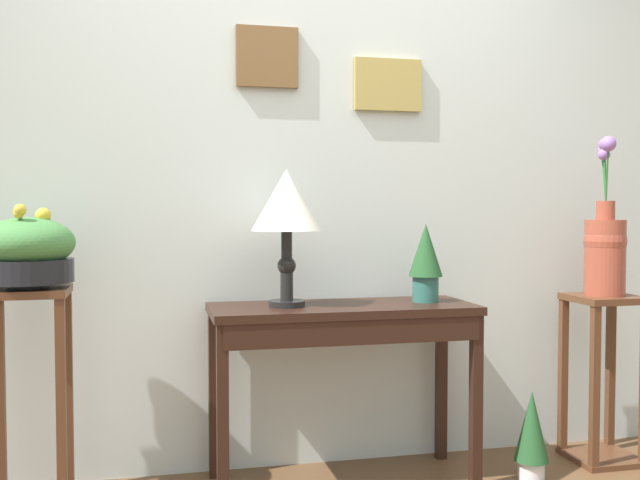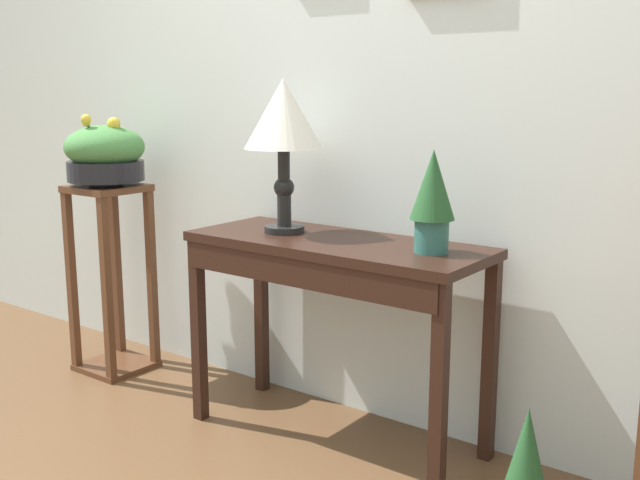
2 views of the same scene
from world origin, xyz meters
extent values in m
cube|color=silver|center=(0.00, 1.45, 1.40)|extent=(9.00, 0.10, 2.80)
cube|color=brown|center=(-0.16, 1.38, 1.84)|extent=(0.28, 0.02, 0.27)
cube|color=gray|center=(-0.16, 1.38, 1.84)|extent=(0.22, 0.01, 0.21)
cube|color=tan|center=(0.40, 1.38, 1.74)|extent=(0.32, 0.02, 0.24)
cube|color=gray|center=(0.40, 1.38, 1.74)|extent=(0.25, 0.01, 0.19)
cube|color=black|center=(0.12, 1.14, 0.75)|extent=(1.12, 0.44, 0.03)
cube|color=black|center=(0.12, 0.94, 0.68)|extent=(1.06, 0.03, 0.10)
cube|color=black|center=(-0.41, 0.95, 0.37)|extent=(0.05, 0.04, 0.73)
cube|color=black|center=(0.64, 0.95, 0.37)|extent=(0.04, 0.04, 0.73)
cube|color=black|center=(-0.41, 1.32, 0.37)|extent=(0.05, 0.04, 0.73)
cube|color=black|center=(0.64, 1.32, 0.37)|extent=(0.04, 0.04, 0.73)
cylinder|color=black|center=(-0.12, 1.14, 0.78)|extent=(0.15, 0.15, 0.02)
cylinder|color=black|center=(-0.12, 1.14, 0.86)|extent=(0.05, 0.05, 0.15)
sphere|color=black|center=(-0.12, 1.14, 0.94)|extent=(0.08, 0.08, 0.08)
cylinder|color=black|center=(-0.12, 1.14, 1.01)|extent=(0.05, 0.05, 0.15)
cone|color=white|center=(-0.12, 1.14, 1.21)|extent=(0.29, 0.29, 0.25)
cylinder|color=#2D665B|center=(0.49, 1.15, 0.82)|extent=(0.11, 0.11, 0.11)
cone|color=#235128|center=(0.49, 1.15, 0.99)|extent=(0.15, 0.15, 0.23)
cube|color=#56331E|center=(-1.13, 1.10, 0.86)|extent=(0.30, 0.30, 0.03)
cube|color=#56331E|center=(-1.00, 0.97, 0.44)|extent=(0.04, 0.03, 0.81)
cube|color=#56331E|center=(-1.26, 1.23, 0.44)|extent=(0.04, 0.04, 0.81)
cube|color=#56331E|center=(-1.00, 1.23, 0.44)|extent=(0.04, 0.04, 0.81)
cylinder|color=black|center=(-1.13, 1.10, 0.88)|extent=(0.15, 0.15, 0.02)
cylinder|color=black|center=(-1.13, 1.10, 0.94)|extent=(0.34, 0.34, 0.09)
ellipsoid|color=#478442|center=(-1.13, 1.10, 1.05)|extent=(0.35, 0.35, 0.19)
cylinder|color=#478442|center=(-1.14, 1.06, 1.07)|extent=(0.03, 0.09, 0.18)
sphere|color=gold|center=(-1.15, 1.02, 1.16)|extent=(0.04, 0.04, 0.04)
cylinder|color=#478442|center=(-1.14, 1.06, 1.08)|extent=(0.02, 0.09, 0.19)
sphere|color=gold|center=(-1.14, 1.02, 1.17)|extent=(0.05, 0.05, 0.05)
cylinder|color=#478442|center=(-1.10, 1.11, 1.07)|extent=(0.07, 0.02, 0.17)
sphere|color=gold|center=(-1.07, 1.11, 1.15)|extent=(0.06, 0.06, 0.06)
cube|color=#56331E|center=(1.36, 1.13, 0.76)|extent=(0.30, 0.30, 0.03)
cube|color=#56331E|center=(1.36, 1.13, 0.01)|extent=(0.30, 0.30, 0.03)
cube|color=#56331E|center=(1.24, 1.00, 0.39)|extent=(0.04, 0.03, 0.71)
cube|color=#56331E|center=(1.24, 1.25, 0.39)|extent=(0.04, 0.04, 0.71)
cube|color=#56331E|center=(1.49, 1.25, 0.39)|extent=(0.04, 0.04, 0.71)
cylinder|color=#9E4733|center=(1.36, 1.13, 0.95)|extent=(0.18, 0.18, 0.35)
sphere|color=#9E4733|center=(1.36, 1.13, 1.03)|extent=(0.19, 0.19, 0.19)
cylinder|color=#9E4733|center=(1.36, 1.13, 1.17)|extent=(0.08, 0.08, 0.09)
cylinder|color=#2D662D|center=(1.37, 1.14, 1.32)|extent=(0.01, 0.04, 0.22)
sphere|color=#996BC1|center=(1.37, 1.15, 1.42)|extent=(0.06, 0.06, 0.06)
cylinder|color=#2D662D|center=(1.37, 1.15, 1.34)|extent=(0.03, 0.05, 0.26)
sphere|color=#996BC1|center=(1.38, 1.17, 1.47)|extent=(0.05, 0.05, 0.05)
cylinder|color=#2D662D|center=(1.38, 1.16, 1.33)|extent=(0.03, 0.08, 0.24)
sphere|color=#996BC1|center=(1.39, 1.20, 1.45)|extent=(0.04, 0.04, 0.04)
cylinder|color=#2D662D|center=(1.35, 1.10, 1.34)|extent=(0.04, 0.06, 0.26)
sphere|color=#996BC1|center=(1.34, 1.08, 1.47)|extent=(0.07, 0.07, 0.07)
cylinder|color=silver|center=(0.92, 0.98, 0.04)|extent=(0.11, 0.11, 0.08)
cone|color=#235128|center=(0.92, 0.98, 0.24)|extent=(0.15, 0.15, 0.30)
camera|label=1|loc=(-0.69, -1.87, 1.18)|focal=41.51mm
camera|label=2|loc=(1.66, -1.02, 1.30)|focal=42.26mm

